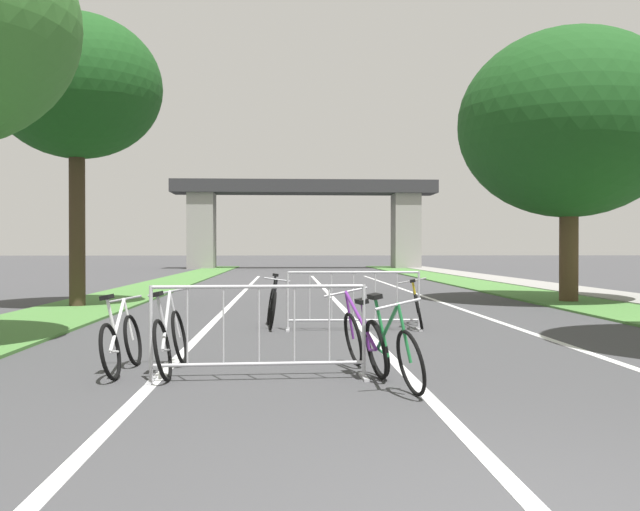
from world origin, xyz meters
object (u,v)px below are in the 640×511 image
tree_left_oak_mid (77,88)px  bicycle_yellow_5 (418,308)px  crowd_barrier_second (353,301)px  bicycle_silver_3 (171,340)px  tree_right_pine_near (569,124)px  bicycle_purple_0 (363,341)px  bicycle_white_4 (121,342)px  bicycle_green_2 (392,351)px  crowd_barrier_nearest (259,333)px  bicycle_black_1 (272,306)px

tree_left_oak_mid → bicycle_yellow_5: 10.19m
crowd_barrier_second → bicycle_silver_3: crowd_barrier_second is taller
tree_left_oak_mid → tree_right_pine_near: size_ratio=0.98×
bicycle_purple_0 → bicycle_white_4: size_ratio=1.01×
tree_left_oak_mid → bicycle_green_2: bearing=-58.1°
tree_left_oak_mid → bicycle_purple_0: tree_left_oak_mid is taller
crowd_barrier_second → tree_right_pine_near: bearing=42.9°
bicycle_white_4 → crowd_barrier_nearest: bearing=-16.1°
bicycle_black_1 → bicycle_green_2: (1.37, -5.52, -0.01)m
bicycle_purple_0 → bicycle_black_1: bearing=94.3°
tree_left_oak_mid → bicycle_purple_0: 12.11m
bicycle_yellow_5 → bicycle_white_4: bearing=-124.6°
tree_left_oak_mid → bicycle_silver_3: (3.79, -9.10, -5.02)m
bicycle_purple_0 → bicycle_green_2: bearing=-85.6°
crowd_barrier_nearest → bicycle_white_4: size_ratio=1.50×
bicycle_purple_0 → bicycle_black_1: size_ratio=0.98×
crowd_barrier_second → bicycle_black_1: bearing=159.6°
bicycle_purple_0 → bicycle_silver_3: bearing=167.7°
crowd_barrier_nearest → bicycle_silver_3: bearing=154.0°
crowd_barrier_second → bicycle_green_2: (-0.09, -4.98, -0.14)m
bicycle_silver_3 → bicycle_yellow_5: bicycle_silver_3 is taller
tree_right_pine_near → bicycle_black_1: bearing=-145.4°
bicycle_green_2 → crowd_barrier_second: bearing=-102.3°
bicycle_yellow_5 → crowd_barrier_nearest: bearing=-109.1°
bicycle_yellow_5 → bicycle_black_1: bearing=-172.2°
bicycle_white_4 → bicycle_yellow_5: 6.25m
crowd_barrier_nearest → bicycle_green_2: crowd_barrier_nearest is taller
tree_right_pine_near → bicycle_yellow_5: 8.74m
crowd_barrier_second → bicycle_black_1: (-1.46, 0.54, -0.14)m
tree_left_oak_mid → bicycle_silver_3: bearing=-67.4°
bicycle_green_2 → bicycle_white_4: 3.17m
crowd_barrier_second → tree_left_oak_mid: bearing=141.4°
crowd_barrier_nearest → bicycle_yellow_5: size_ratio=1.49×
tree_right_pine_near → bicycle_black_1: tree_right_pine_near is taller
bicycle_yellow_5 → bicycle_silver_3: bearing=-120.5°
bicycle_silver_3 → bicycle_green_2: bearing=-20.1°
bicycle_black_1 → bicycle_yellow_5: size_ratio=1.02×
tree_left_oak_mid → bicycle_white_4: size_ratio=4.49×
bicycle_black_1 → crowd_barrier_nearest: bearing=85.8°
tree_left_oak_mid → bicycle_black_1: tree_left_oak_mid is taller
tree_right_pine_near → bicycle_black_1: size_ratio=4.42×
crowd_barrier_second → bicycle_silver_3: 4.78m
tree_left_oak_mid → crowd_barrier_nearest: (4.84, -9.61, -4.89)m
tree_right_pine_near → crowd_barrier_nearest: size_ratio=3.04×
bicycle_purple_0 → bicycle_white_4: (-2.82, 0.12, -0.01)m
tree_left_oak_mid → tree_right_pine_near: (12.73, 0.90, -0.62)m
bicycle_black_1 → bicycle_silver_3: bearing=73.0°
tree_left_oak_mid → bicycle_yellow_5: (7.57, -4.59, -5.05)m
bicycle_green_2 → bicycle_black_1: bearing=-87.3°
bicycle_silver_3 → bicycle_white_4: (-0.57, 0.02, -0.03)m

